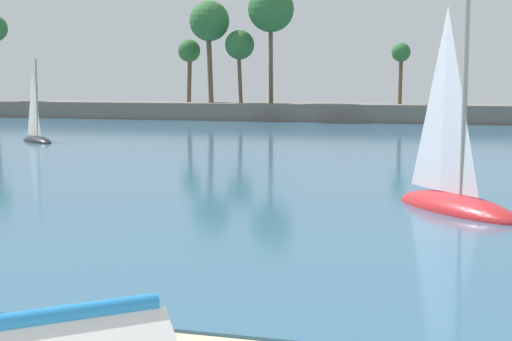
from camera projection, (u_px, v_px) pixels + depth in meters
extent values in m
cube|color=#33607F|center=(407.00, 131.00, 64.03)|extent=(220.00, 105.94, 0.06)
cube|color=slate|center=(420.00, 114.00, 76.29)|extent=(109.78, 6.00, 1.80)
cylinder|color=brown|center=(240.00, 74.00, 80.38)|extent=(0.67, 0.48, 5.95)
sphere|color=#2D6633|center=(240.00, 45.00, 80.04)|extent=(3.00, 3.00, 3.00)
cylinder|color=brown|center=(189.00, 76.00, 84.03)|extent=(0.75, 0.74, 5.50)
sphere|color=#2D6633|center=(189.00, 51.00, 83.71)|extent=(2.40, 2.40, 2.40)
cylinder|color=brown|center=(210.00, 62.00, 81.04)|extent=(0.81, 0.55, 8.41)
sphere|color=#2D6633|center=(209.00, 21.00, 80.55)|extent=(4.14, 4.14, 4.14)
cylinder|color=brown|center=(400.00, 78.00, 76.93)|extent=(0.43, 0.42, 5.07)
sphere|color=#2D6633|center=(401.00, 52.00, 76.63)|extent=(1.87, 1.87, 1.87)
cylinder|color=brown|center=(271.00, 56.00, 79.12)|extent=(0.56, 0.62, 9.46)
sphere|color=#2D6633|center=(271.00, 9.00, 78.57)|extent=(4.64, 4.64, 4.64)
cylinder|color=#237FD1|center=(33.00, 319.00, 10.52)|extent=(2.71, 2.66, 0.26)
ellipsoid|color=red|center=(456.00, 211.00, 25.06)|extent=(4.88, 5.37, 1.12)
cylinder|color=gray|center=(465.00, 83.00, 24.33)|extent=(0.17, 0.17, 7.00)
pyramid|color=silver|center=(446.00, 99.00, 25.26)|extent=(1.74, 2.04, 5.95)
ellipsoid|color=black|center=(37.00, 142.00, 52.47)|extent=(3.97, 3.45, 0.81)
cylinder|color=gray|center=(37.00, 98.00, 51.97)|extent=(0.12, 0.12, 5.09)
pyramid|color=silver|center=(33.00, 103.00, 52.57)|extent=(1.52, 1.22, 4.32)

